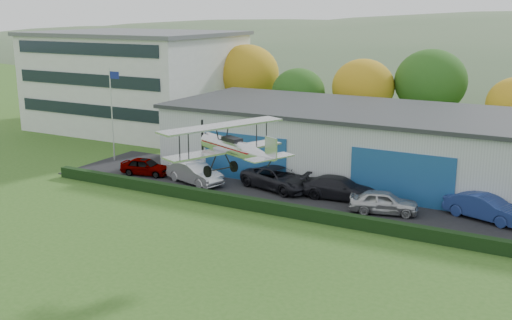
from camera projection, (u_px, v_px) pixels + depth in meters
The scene contains 14 objects.
apron at pixel (366, 203), 40.77m from camera, with size 48.00×9.00×0.05m, color black.
hedge at pixel (341, 219), 36.60m from camera, with size 46.00×0.60×0.80m, color black.
hangar at pixel (424, 148), 45.14m from camera, with size 40.60×12.60×5.30m.
office_block at pixel (137, 80), 65.87m from camera, with size 20.60×15.60×10.40m.
flagpole at pixel (112, 106), 51.14m from camera, with size 1.05×0.10×8.00m.
tree_belt at pixel (415, 87), 57.11m from camera, with size 75.70×13.22×10.12m.
distant_hills at pixel (493, 117), 148.61m from camera, with size 430.00×196.00×56.00m.
car_0 at pixel (146, 166), 47.57m from camera, with size 1.59×3.96×1.35m, color gray.
car_1 at pixel (195, 173), 45.23m from camera, with size 1.72×4.94×1.63m, color silver.
car_2 at pixel (278, 178), 43.78m from camera, with size 2.64×5.73×1.59m, color black.
car_3 at pixel (340, 188), 41.60m from camera, with size 2.13×5.24×1.52m, color black.
car_4 at pixel (384, 202), 38.62m from camera, with size 1.75×4.35×1.48m, color silver.
car_5 at pixel (485, 207), 37.45m from camera, with size 1.72×4.92×1.62m, color navy.
biplane at pixel (233, 146), 29.71m from camera, with size 6.19×6.85×2.61m.
Camera 1 is at (15.14, -16.63, 12.79)m, focal length 42.49 mm.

